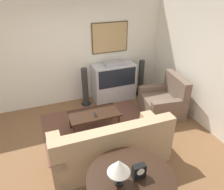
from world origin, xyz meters
TOP-DOWN VIEW (x-y plane):
  - ground_plane at (0.00, 0.00)m, footprint 12.00×12.00m
  - wall_back at (0.02, 2.13)m, footprint 12.00×0.10m
  - wall_right at (2.63, 0.00)m, footprint 0.06×12.00m
  - area_rug at (0.35, 0.71)m, footprint 2.48×1.81m
  - tv at (1.16, 1.79)m, footprint 1.13×0.53m
  - couch at (0.22, -0.44)m, footprint 2.13×0.86m
  - armchair at (2.03, 0.64)m, footprint 1.00×1.08m
  - coffee_table at (0.23, 0.61)m, footprint 1.09×0.56m
  - console_table at (0.12, -1.48)m, footprint 1.20×1.20m
  - table_lamp at (-0.07, -1.50)m, footprint 0.29×0.29m
  - mantel_clock at (0.21, -1.50)m, footprint 0.17×0.10m
  - remote at (0.23, 0.52)m, footprint 0.06×0.16m
  - speaker_tower_left at (0.34, 1.76)m, footprint 0.27×0.27m
  - speaker_tower_right at (1.98, 1.76)m, footprint 0.27×0.27m

SIDE VIEW (x-z plane):
  - ground_plane at x=0.00m, z-range 0.00..0.00m
  - area_rug at x=0.35m, z-range 0.00..0.01m
  - armchair at x=2.03m, z-range -0.18..0.81m
  - couch at x=0.22m, z-range -0.14..0.82m
  - coffee_table at x=0.23m, z-range 0.18..0.62m
  - remote at x=0.23m, z-range 0.44..0.46m
  - speaker_tower_left at x=0.34m, z-range -0.03..1.01m
  - speaker_tower_right at x=1.98m, z-range -0.03..1.01m
  - tv at x=1.16m, z-range -0.03..1.07m
  - console_table at x=0.12m, z-range 0.30..1.03m
  - mantel_clock at x=0.21m, z-range 0.73..0.94m
  - table_lamp at x=-0.07m, z-range 0.83..1.23m
  - wall_right at x=2.63m, z-range 0.00..2.70m
  - wall_back at x=0.02m, z-range 0.00..2.70m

